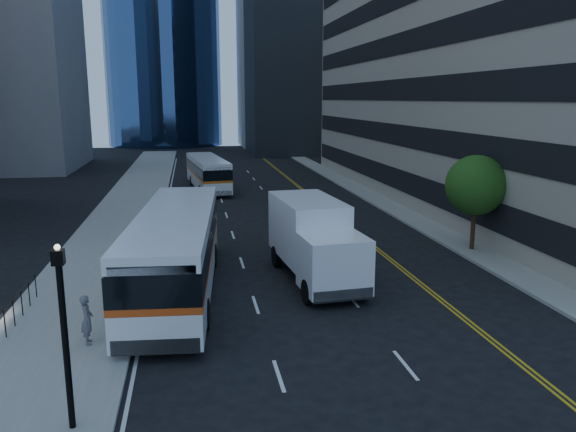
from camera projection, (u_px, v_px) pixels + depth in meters
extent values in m
plane|color=black|center=(353.00, 318.00, 21.26)|extent=(160.00, 160.00, 0.00)
cube|color=gray|center=(132.00, 205.00, 43.58)|extent=(5.00, 90.00, 0.15)
cube|color=gray|center=(372.00, 197.00, 46.86)|extent=(2.00, 90.00, 0.15)
cube|color=#9E9384|center=(576.00, 43.00, 45.07)|extent=(30.00, 50.00, 25.00)
cylinder|color=#332114|center=(473.00, 229.00, 30.22)|extent=(0.24, 0.24, 2.20)
sphere|color=#214714|center=(476.00, 185.00, 29.73)|extent=(3.20, 3.20, 3.20)
cylinder|color=black|center=(66.00, 348.00, 13.50)|extent=(0.16, 0.16, 4.20)
cube|color=black|center=(58.00, 257.00, 13.03)|extent=(0.28, 0.28, 0.36)
cube|color=white|center=(177.00, 270.00, 23.84)|extent=(4.04, 13.78, 1.25)
cube|color=#D14613|center=(177.00, 253.00, 23.69)|extent=(4.06, 13.80, 0.25)
cube|color=black|center=(176.00, 239.00, 23.56)|extent=(4.06, 13.80, 1.02)
cube|color=white|center=(175.00, 219.00, 23.39)|extent=(4.04, 13.78, 0.57)
cylinder|color=black|center=(127.00, 317.00, 19.84)|extent=(0.43, 1.16, 1.13)
cylinder|color=black|center=(205.00, 314.00, 20.08)|extent=(0.43, 1.16, 1.13)
cylinder|color=black|center=(157.00, 257.00, 27.35)|extent=(0.43, 1.16, 1.13)
cylinder|color=black|center=(213.00, 256.00, 27.59)|extent=(0.43, 1.16, 1.13)
cube|color=white|center=(208.00, 180.00, 51.15)|extent=(3.75, 11.43, 1.03)
cube|color=#CF5E13|center=(208.00, 174.00, 51.03)|extent=(3.77, 11.45, 0.21)
cube|color=black|center=(207.00, 168.00, 50.92)|extent=(3.77, 11.45, 0.84)
cube|color=white|center=(207.00, 160.00, 50.78)|extent=(3.75, 11.43, 0.47)
cylinder|color=black|center=(201.00, 191.00, 47.77)|extent=(0.39, 0.96, 0.93)
cylinder|color=black|center=(227.00, 189.00, 48.38)|extent=(0.39, 0.96, 0.93)
cylinder|color=black|center=(192.00, 180.00, 53.72)|extent=(0.39, 0.96, 0.93)
cylinder|color=black|center=(214.00, 179.00, 54.34)|extent=(0.39, 0.96, 0.93)
cube|color=white|center=(334.00, 263.00, 22.84)|extent=(2.77, 2.58, 2.26)
cube|color=black|center=(343.00, 260.00, 21.79)|extent=(2.38, 0.26, 1.18)
cube|color=white|center=(308.00, 228.00, 26.27)|extent=(3.01, 5.36, 2.80)
cube|color=black|center=(315.00, 268.00, 25.49)|extent=(2.58, 7.24, 0.27)
cylinder|color=black|center=(308.00, 292.00, 22.56)|extent=(0.39, 1.05, 1.03)
cylinder|color=black|center=(362.00, 287.00, 23.15)|extent=(0.39, 1.05, 1.03)
cylinder|color=black|center=(276.00, 256.00, 27.65)|extent=(0.39, 1.05, 1.03)
cylinder|color=black|center=(322.00, 253.00, 28.24)|extent=(0.39, 1.05, 1.03)
imported|color=slate|center=(87.00, 320.00, 18.52)|extent=(0.51, 0.68, 1.69)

